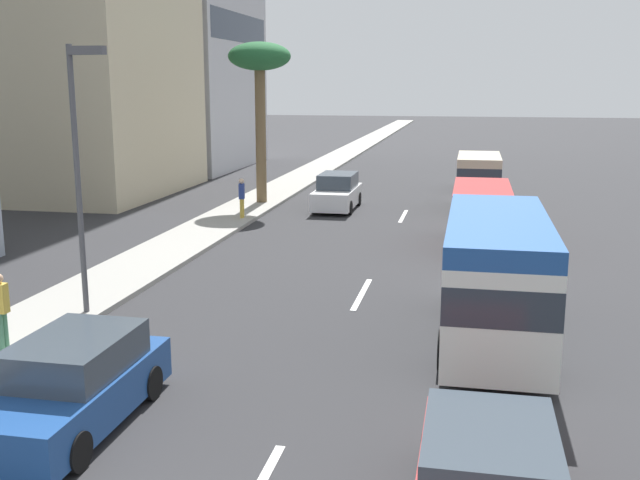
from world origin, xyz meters
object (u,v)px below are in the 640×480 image
(car_fourth, at_px, (337,193))
(van_sixth, at_px, (478,179))
(pedestrian_near_lamp, at_px, (0,308))
(street_lamp, at_px, (80,150))
(car_second, at_px, (73,385))
(van_fifth, at_px, (481,212))
(car_third, at_px, (475,176))
(palm_tree, at_px, (260,66))
(pedestrian_mid_block, at_px, (242,196))
(minibus_lead, at_px, (496,274))

(car_fourth, relative_size, van_sixth, 0.93)
(pedestrian_near_lamp, bearing_deg, street_lamp, -100.26)
(car_second, xyz_separation_m, van_fifth, (16.07, -6.96, 0.53))
(car_third, relative_size, car_fourth, 0.98)
(street_lamp, bearing_deg, car_third, -20.65)
(pedestrian_near_lamp, height_order, palm_tree, palm_tree)
(van_fifth, xyz_separation_m, pedestrian_mid_block, (3.21, 9.96, -0.19))
(van_fifth, height_order, pedestrian_mid_block, van_fifth)
(car_second, bearing_deg, van_sixth, 164.06)
(van_sixth, xyz_separation_m, pedestrian_mid_block, (-4.84, 9.89, -0.38))
(minibus_lead, height_order, street_lamp, street_lamp)
(car_second, height_order, palm_tree, palm_tree)
(pedestrian_mid_block, bearing_deg, pedestrian_near_lamp, 169.36)
(car_second, height_order, van_fifth, van_fifth)
(van_fifth, relative_size, palm_tree, 0.68)
(pedestrian_near_lamp, xyz_separation_m, pedestrian_mid_block, (16.48, -0.26, 0.00))
(pedestrian_near_lamp, bearing_deg, palm_tree, -89.58)
(van_sixth, xyz_separation_m, street_lamp, (-18.48, 9.63, 2.75))
(car_second, height_order, street_lamp, street_lamp)
(car_second, height_order, van_sixth, van_sixth)
(minibus_lead, xyz_separation_m, pedestrian_near_lamp, (-3.04, 10.44, -0.51))
(minibus_lead, bearing_deg, car_fourth, 21.28)
(car_fourth, bearing_deg, van_fifth, 42.69)
(car_second, distance_m, pedestrian_near_lamp, 4.31)
(van_sixth, xyz_separation_m, palm_tree, (-0.47, 10.26, 5.13))
(car_third, bearing_deg, pedestrian_mid_block, 139.90)
(car_third, distance_m, street_lamp, 27.20)
(car_second, bearing_deg, pedestrian_near_lamp, -130.65)
(minibus_lead, distance_m, car_third, 25.07)
(car_third, bearing_deg, car_second, 167.63)
(minibus_lead, xyz_separation_m, car_fourth, (17.29, 6.73, -0.80))
(car_second, bearing_deg, car_third, 167.63)
(minibus_lead, relative_size, pedestrian_mid_block, 4.02)
(van_sixth, relative_size, street_lamp, 0.71)
(car_third, height_order, street_lamp, street_lamp)
(car_third, height_order, palm_tree, palm_tree)
(street_lamp, bearing_deg, car_fourth, -10.33)
(car_second, relative_size, palm_tree, 0.58)
(car_fourth, distance_m, van_sixth, 6.55)
(pedestrian_mid_block, bearing_deg, van_sixth, -73.65)
(car_second, xyz_separation_m, street_lamp, (5.64, 2.74, 3.47))
(car_second, bearing_deg, pedestrian_mid_block, -171.14)
(car_fourth, distance_m, street_lamp, 18.11)
(car_third, xyz_separation_m, car_fourth, (-7.76, 6.33, 0.01))
(pedestrian_mid_block, height_order, palm_tree, palm_tree)
(van_sixth, bearing_deg, pedestrian_mid_block, 116.09)
(van_fifth, distance_m, palm_tree, 13.88)
(car_third, distance_m, pedestrian_mid_block, 15.18)
(car_fourth, distance_m, palm_tree, 6.97)
(minibus_lead, distance_m, car_second, 9.30)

